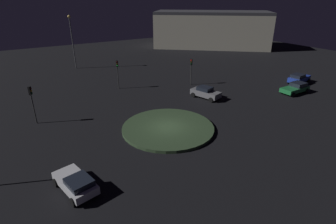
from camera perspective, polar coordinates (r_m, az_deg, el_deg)
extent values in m
plane|color=black|center=(28.12, 0.00, -3.68)|extent=(117.15, 117.15, 0.00)
cylinder|color=#2D4228|center=(28.05, 0.00, -3.41)|extent=(9.64, 9.64, 0.30)
cube|color=#1E7238|center=(42.38, 25.50, 4.48)|extent=(4.46, 1.91, 0.59)
cube|color=black|center=(42.80, 26.16, 5.34)|extent=(1.97, 1.66, 0.55)
cylinder|color=black|center=(40.71, 25.25, 3.35)|extent=(0.64, 0.23, 0.64)
cylinder|color=black|center=(41.65, 23.17, 4.15)|extent=(0.64, 0.23, 0.64)
cylinder|color=black|center=(43.35, 27.61, 4.06)|extent=(0.64, 0.23, 0.64)
cylinder|color=black|center=(44.23, 25.60, 4.80)|extent=(0.64, 0.23, 0.64)
cube|color=slate|center=(36.72, 8.06, 4.02)|extent=(2.81, 4.37, 0.74)
cube|color=black|center=(36.59, 7.91, 4.99)|extent=(1.98, 2.22, 0.49)
cylinder|color=black|center=(36.80, 10.65, 3.28)|extent=(0.40, 0.70, 0.66)
cylinder|color=black|center=(35.43, 9.19, 2.57)|extent=(0.40, 0.70, 0.66)
cylinder|color=black|center=(38.27, 6.95, 4.33)|extent=(0.40, 0.70, 0.66)
cylinder|color=black|center=(36.95, 5.41, 3.68)|extent=(0.40, 0.70, 0.66)
cube|color=silver|center=(20.86, -19.28, -14.13)|extent=(2.56, 4.19, 0.59)
cube|color=black|center=(19.99, -18.51, -14.03)|extent=(1.89, 2.05, 0.43)
cylinder|color=black|center=(21.89, -22.94, -13.75)|extent=(0.35, 0.67, 0.64)
cylinder|color=black|center=(22.35, -18.73, -12.16)|extent=(0.35, 0.67, 0.64)
cylinder|color=black|center=(19.76, -19.68, -17.73)|extent=(0.35, 0.67, 0.64)
cylinder|color=black|center=(20.28, -15.06, -15.81)|extent=(0.35, 0.67, 0.64)
cube|color=#1E38A5|center=(47.66, 26.29, 6.41)|extent=(4.39, 2.40, 0.72)
cube|color=black|center=(46.89, 26.07, 6.98)|extent=(2.25, 1.87, 0.49)
cylinder|color=black|center=(49.42, 26.03, 6.57)|extent=(0.72, 0.32, 0.70)
cylinder|color=black|center=(48.77, 27.91, 6.00)|extent=(0.72, 0.32, 0.70)
cylinder|color=black|center=(46.78, 24.45, 5.99)|extent=(0.72, 0.32, 0.70)
cylinder|color=black|center=(46.09, 26.41, 5.38)|extent=(0.72, 0.32, 0.70)
cylinder|color=#2D2D2D|center=(41.87, 4.93, 7.93)|extent=(0.12, 0.12, 3.18)
cube|color=black|center=(41.37, 5.03, 10.65)|extent=(0.37, 0.37, 0.90)
sphere|color=red|center=(41.17, 5.01, 10.97)|extent=(0.20, 0.20, 0.20)
sphere|color=#4C380F|center=(41.23, 5.00, 10.60)|extent=(0.20, 0.20, 0.20)
sphere|color=#0F3819|center=(41.29, 4.98, 10.24)|extent=(0.20, 0.20, 0.20)
cylinder|color=#2D2D2D|center=(32.12, -26.78, 0.52)|extent=(0.12, 0.12, 3.34)
cube|color=black|center=(31.43, -27.49, 4.07)|extent=(0.36, 0.37, 0.90)
sphere|color=#3F0C0C|center=(31.28, -27.36, 4.53)|extent=(0.20, 0.20, 0.20)
sphere|color=yellow|center=(31.36, -27.27, 4.07)|extent=(0.20, 0.20, 0.20)
sphere|color=#0F3819|center=(31.44, -27.17, 3.61)|extent=(0.20, 0.20, 0.20)
cylinder|color=#2D2D2D|center=(40.58, -10.67, 7.22)|extent=(0.12, 0.12, 3.36)
cube|color=black|center=(40.04, -10.90, 10.14)|extent=(0.31, 0.23, 0.90)
sphere|color=#3F0C0C|center=(39.84, -10.86, 10.47)|extent=(0.20, 0.20, 0.20)
sphere|color=#4C380F|center=(39.90, -10.83, 10.10)|extent=(0.20, 0.20, 0.20)
sphere|color=#1EE53F|center=(39.97, -10.80, 9.72)|extent=(0.20, 0.20, 0.20)
cylinder|color=#4C4C51|center=(54.07, -19.71, 13.59)|extent=(0.18, 0.18, 9.27)
sphere|color=#F9D166|center=(53.54, -20.45, 18.62)|extent=(0.54, 0.54, 0.54)
cube|color=#ADA893|center=(75.28, 9.29, 16.82)|extent=(30.18, 27.77, 8.41)
cube|color=#333338|center=(74.88, 9.53, 20.28)|extent=(30.18, 27.77, 0.70)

